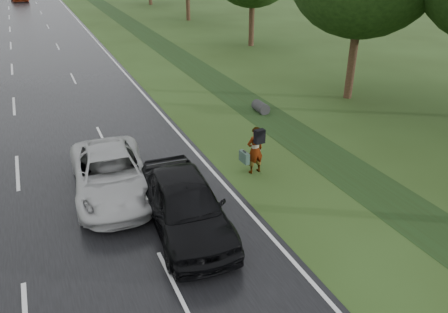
% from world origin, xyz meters
% --- Properties ---
extents(road, '(14.00, 180.00, 0.04)m').
position_xyz_m(road, '(0.00, 45.00, 0.02)').
color(road, black).
rests_on(road, ground).
extents(edge_stripe_east, '(0.12, 180.00, 0.01)m').
position_xyz_m(edge_stripe_east, '(6.75, 45.00, 0.04)').
color(edge_stripe_east, silver).
rests_on(edge_stripe_east, road).
extents(center_line, '(0.12, 180.00, 0.01)m').
position_xyz_m(center_line, '(0.00, 45.00, 0.04)').
color(center_line, silver).
rests_on(center_line, road).
extents(drainage_ditch, '(2.20, 120.00, 0.56)m').
position_xyz_m(drainage_ditch, '(11.50, 18.71, 0.04)').
color(drainage_ditch, black).
rests_on(drainage_ditch, ground).
extents(pedestrian, '(0.86, 0.73, 1.85)m').
position_xyz_m(pedestrian, '(8.18, 4.40, 0.96)').
color(pedestrian, '#A5998C').
rests_on(pedestrian, ground).
extents(white_pickup, '(2.84, 5.49, 1.48)m').
position_xyz_m(white_pickup, '(3.00, 5.00, 0.78)').
color(white_pickup, silver).
rests_on(white_pickup, road).
extents(dark_sedan, '(2.42, 5.28, 1.75)m').
position_xyz_m(dark_sedan, '(4.60, 2.00, 0.92)').
color(dark_sedan, black).
rests_on(dark_sedan, road).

